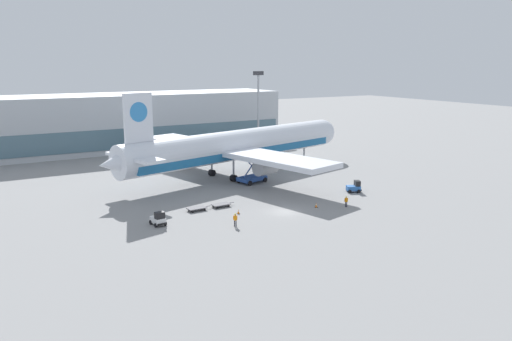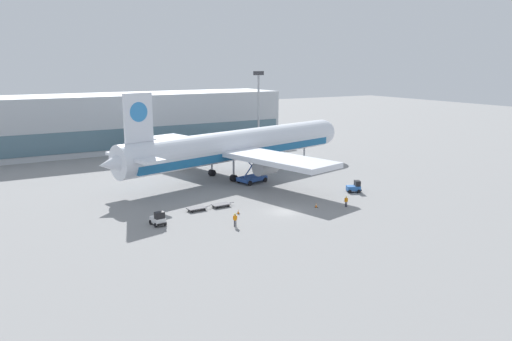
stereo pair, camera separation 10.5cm
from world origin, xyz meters
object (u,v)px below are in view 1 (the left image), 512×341
at_px(light_mast, 258,104).
at_px(baggage_dolly_second, 221,204).
at_px(scissor_lift_loader, 252,171).
at_px(traffic_cone_near, 316,205).
at_px(airplane_main, 235,147).
at_px(baggage_dolly_lead, 197,208).
at_px(baggage_tug_foreground, 354,187).
at_px(traffic_cone_far, 238,212).
at_px(ground_crew_far, 346,201).
at_px(ground_crew_near, 235,219).
at_px(baggage_tug_mid, 158,219).

distance_m(light_mast, baggage_dolly_second, 54.78).
xyz_separation_m(scissor_lift_loader, baggage_dolly_second, (-12.00, -11.64, -1.78)).
bearing_deg(traffic_cone_near, scissor_lift_loader, 91.67).
distance_m(scissor_lift_loader, traffic_cone_near, 19.25).
bearing_deg(airplane_main, light_mast, 37.61).
bearing_deg(baggage_dolly_lead, traffic_cone_near, -27.14).
height_order(baggage_tug_foreground, traffic_cone_far, baggage_tug_foreground).
relative_size(baggage_tug_foreground, baggage_dolly_second, 0.75).
bearing_deg(ground_crew_far, baggage_dolly_lead, 176.02).
distance_m(ground_crew_near, ground_crew_far, 19.13).
bearing_deg(ground_crew_far, traffic_cone_far, -176.79).
bearing_deg(scissor_lift_loader, traffic_cone_far, -139.47).
distance_m(scissor_lift_loader, ground_crew_near, 25.60).
xyz_separation_m(light_mast, baggage_tug_mid, (-43.00, -47.00, -10.75)).
relative_size(scissor_lift_loader, baggage_dolly_second, 1.55).
height_order(scissor_lift_loader, ground_crew_far, scissor_lift_loader).
height_order(scissor_lift_loader, baggage_tug_mid, scissor_lift_loader).
bearing_deg(baggage_tug_mid, traffic_cone_far, 80.15).
bearing_deg(baggage_tug_foreground, traffic_cone_far, -151.40).
distance_m(baggage_dolly_second, traffic_cone_near, 14.63).
relative_size(baggage_tug_foreground, traffic_cone_near, 3.73).
bearing_deg(ground_crew_near, traffic_cone_near, -138.49).
distance_m(scissor_lift_loader, baggage_dolly_lead, 19.91).
height_order(scissor_lift_loader, ground_crew_near, scissor_lift_loader).
bearing_deg(baggage_dolly_second, traffic_cone_far, -84.83).
distance_m(scissor_lift_loader, baggage_tug_foreground, 19.05).
xyz_separation_m(baggage_dolly_second, ground_crew_far, (16.68, -9.63, 0.61)).
bearing_deg(light_mast, baggage_tug_foreground, -99.59).
xyz_separation_m(baggage_tug_foreground, ground_crew_near, (-26.30, -6.25, 0.23)).
bearing_deg(traffic_cone_near, ground_crew_near, -172.59).
relative_size(baggage_tug_mid, baggage_dolly_lead, 0.69).
relative_size(airplane_main, traffic_cone_near, 75.87).
distance_m(baggage_tug_mid, traffic_cone_near, 24.16).
distance_m(ground_crew_near, traffic_cone_near, 15.15).
xyz_separation_m(airplane_main, ground_crew_near, (-14.35, -27.42, -4.74)).
bearing_deg(traffic_cone_near, baggage_tug_foreground, 20.83).
distance_m(ground_crew_far, traffic_cone_near, 4.68).
bearing_deg(ground_crew_far, airplane_main, 120.75).
distance_m(baggage_dolly_second, traffic_cone_far, 4.55).
height_order(ground_crew_far, traffic_cone_far, ground_crew_far).
xyz_separation_m(baggage_tug_mid, traffic_cone_near, (23.86, -3.77, -0.51)).
bearing_deg(ground_crew_far, baggage_tug_mid, -170.97).
distance_m(light_mast, scissor_lift_loader, 38.43).
relative_size(baggage_dolly_lead, baggage_dolly_second, 1.00).
xyz_separation_m(baggage_dolly_second, traffic_cone_far, (0.63, -4.51, -0.04)).
relative_size(baggage_dolly_lead, ground_crew_near, 2.02).
xyz_separation_m(ground_crew_far, traffic_cone_near, (-4.12, 2.11, -0.63)).
bearing_deg(ground_crew_near, baggage_dolly_lead, -46.33).
distance_m(airplane_main, ground_crew_near, 31.31).
bearing_deg(baggage_dolly_lead, ground_crew_far, -27.71).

